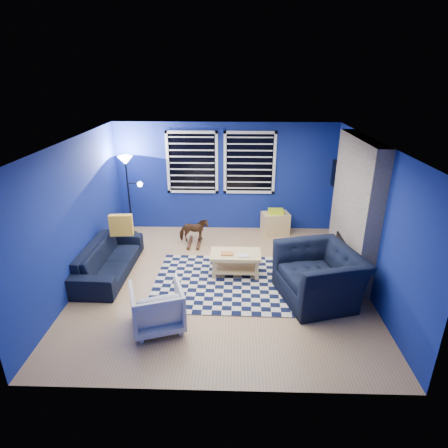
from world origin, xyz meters
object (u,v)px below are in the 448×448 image
object	(u,v)px
tv	(338,178)
floor_lamp	(127,172)
armchair_big	(319,275)
coffee_table	(235,259)
sofa	(109,259)
armchair_bent	(157,307)
cabinet	(275,223)
rocking_horse	(194,231)

from	to	relation	value
tv	floor_lamp	xyz separation A→B (m)	(-4.58, 0.05, 0.09)
tv	armchair_big	bearing A→B (deg)	-108.54
tv	coffee_table	xyz separation A→B (m)	(-2.20, -1.74, -1.08)
floor_lamp	armchair_big	bearing A→B (deg)	-34.01
sofa	armchair_bent	world-z (taller)	armchair_bent
coffee_table	floor_lamp	world-z (taller)	floor_lamp
cabinet	floor_lamp	world-z (taller)	floor_lamp
rocking_horse	coffee_table	xyz separation A→B (m)	(0.90, -1.27, -0.01)
coffee_table	rocking_horse	bearing A→B (deg)	125.30
armchair_bent	cabinet	xyz separation A→B (m)	(2.06, 3.50, -0.08)
sofa	armchair_big	world-z (taller)	armchair_big
armchair_bent	cabinet	bearing A→B (deg)	-138.99
sofa	coffee_table	distance (m)	2.35
floor_lamp	tv	bearing A→B (deg)	-0.62
cabinet	rocking_horse	bearing A→B (deg)	-171.88
armchair_bent	sofa	bearing A→B (deg)	-70.64
armchair_bent	cabinet	size ratio (longest dim) A/B	1.11
tv	cabinet	xyz separation A→B (m)	(-1.28, 0.19, -1.14)
cabinet	floor_lamp	bearing A→B (deg)	170.79
tv	cabinet	bearing A→B (deg)	171.57
coffee_table	cabinet	distance (m)	2.14
sofa	floor_lamp	bearing A→B (deg)	2.28
rocking_horse	armchair_bent	bearing A→B (deg)	161.88
armchair_bent	rocking_horse	xyz separation A→B (m)	(0.24, 2.85, -0.01)
sofa	cabinet	bearing A→B (deg)	-57.88
armchair_bent	floor_lamp	bearing A→B (deg)	-88.28
armchair_big	sofa	bearing A→B (deg)	-116.55
sofa	rocking_horse	bearing A→B (deg)	-46.89
tv	armchair_big	xyz separation A→B (m)	(-0.83, -2.48, -0.97)
sofa	armchair_bent	xyz separation A→B (m)	(1.21, -1.55, 0.05)
sofa	armchair_bent	bearing A→B (deg)	-140.81
armchair_bent	coffee_table	world-z (taller)	armchair_bent
armchair_big	armchair_bent	size ratio (longest dim) A/B	1.76
armchair_big	armchair_bent	bearing A→B (deg)	-87.20
sofa	armchair_big	distance (m)	3.79
sofa	floor_lamp	distance (m)	2.17
armchair_bent	floor_lamp	distance (m)	3.76
tv	rocking_horse	world-z (taller)	tv
armchair_big	armchair_bent	xyz separation A→B (m)	(-2.51, -0.83, -0.09)
sofa	tv	bearing A→B (deg)	-67.52
rocking_horse	coffee_table	world-z (taller)	rocking_horse
rocking_horse	coffee_table	distance (m)	1.56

